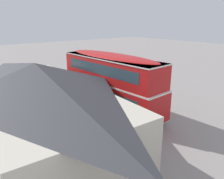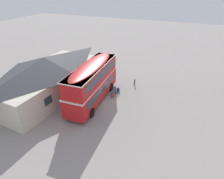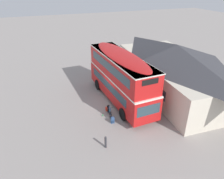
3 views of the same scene
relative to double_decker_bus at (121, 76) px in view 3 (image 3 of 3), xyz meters
The scene contains 7 objects.
ground_plane 2.86m from the double_decker_bus, 79.46° to the right, with size 120.00×120.00×0.00m, color gray.
double_decker_bus is the anchor object (origin of this frame).
touring_bicycle 3.60m from the double_decker_bus, 43.24° to the right, with size 1.70×0.46×1.06m.
backpack_on_ground 4.47m from the double_decker_bus, 32.09° to the right, with size 0.31×0.31×0.59m.
water_bottle_green_metal 4.09m from the double_decker_bus, 50.56° to the right, with size 0.08×0.08×0.26m.
pub_building 6.26m from the double_decker_bus, 93.88° to the left, with size 15.58×8.01×4.86m.
kerb_bollard 7.05m from the double_decker_bus, 31.31° to the right, with size 0.16×0.16×0.97m.
Camera 3 is at (16.22, -5.94, 10.59)m, focal length 33.53 mm.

